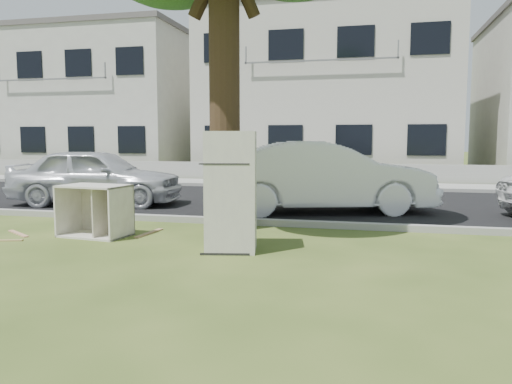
% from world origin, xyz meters
% --- Properties ---
extents(ground, '(120.00, 120.00, 0.00)m').
position_xyz_m(ground, '(0.00, 0.00, 0.00)').
color(ground, '#3A4E1B').
extents(road, '(120.00, 7.00, 0.01)m').
position_xyz_m(road, '(0.00, 6.00, 0.01)').
color(road, black).
rests_on(road, ground).
extents(kerb_near, '(120.00, 0.18, 0.12)m').
position_xyz_m(kerb_near, '(0.00, 2.45, 0.00)').
color(kerb_near, gray).
rests_on(kerb_near, ground).
extents(kerb_far, '(120.00, 0.18, 0.12)m').
position_xyz_m(kerb_far, '(0.00, 9.55, 0.00)').
color(kerb_far, gray).
rests_on(kerb_far, ground).
extents(sidewalk, '(120.00, 2.80, 0.01)m').
position_xyz_m(sidewalk, '(0.00, 11.00, 0.01)').
color(sidewalk, gray).
rests_on(sidewalk, ground).
extents(low_wall, '(120.00, 0.15, 0.70)m').
position_xyz_m(low_wall, '(0.00, 12.60, 0.35)').
color(low_wall, gray).
rests_on(low_wall, ground).
extents(townhouse_left, '(10.20, 8.16, 7.04)m').
position_xyz_m(townhouse_left, '(-12.00, 17.50, 3.52)').
color(townhouse_left, beige).
rests_on(townhouse_left, ground).
extents(townhouse_center, '(11.22, 8.16, 7.44)m').
position_xyz_m(townhouse_center, '(0.00, 17.50, 3.72)').
color(townhouse_center, '#BCB7AC').
rests_on(townhouse_center, ground).
extents(fridge, '(0.84, 0.80, 1.76)m').
position_xyz_m(fridge, '(0.16, 0.25, 0.88)').
color(fridge, silver).
rests_on(fridge, ground).
extents(cabinet, '(1.20, 0.83, 0.87)m').
position_xyz_m(cabinet, '(-2.40, 0.77, 0.44)').
color(cabinet, beige).
rests_on(cabinet, ground).
extents(plank_b, '(0.72, 0.51, 0.02)m').
position_xyz_m(plank_b, '(-3.80, 0.61, 0.01)').
color(plank_b, tan).
rests_on(plank_b, ground).
extents(plank_c, '(0.17, 0.85, 0.02)m').
position_xyz_m(plank_c, '(-1.60, 1.16, 0.01)').
color(plank_c, '#A4825B').
rests_on(plank_c, ground).
extents(car_center, '(5.12, 3.01, 1.59)m').
position_xyz_m(car_center, '(1.08, 4.43, 0.80)').
color(car_center, white).
rests_on(car_center, ground).
extents(car_left, '(4.40, 2.28, 1.43)m').
position_xyz_m(car_left, '(-4.53, 4.39, 0.72)').
color(car_left, silver).
rests_on(car_left, ground).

